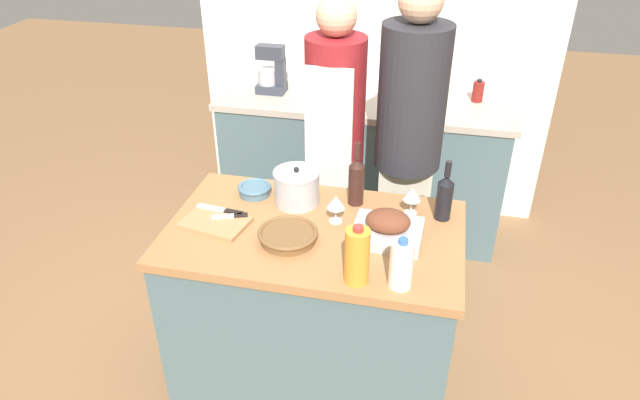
# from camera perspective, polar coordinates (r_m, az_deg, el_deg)

# --- Properties ---
(ground_plane) EXTENTS (12.00, 12.00, 0.00)m
(ground_plane) POSITION_cam_1_polar(r_m,az_deg,el_deg) (2.97, -0.49, -16.89)
(ground_plane) COLOR #8E6642
(kitchen_island) EXTENTS (1.24, 0.75, 0.86)m
(kitchen_island) POSITION_cam_1_polar(r_m,az_deg,el_deg) (2.66, -0.53, -10.68)
(kitchen_island) COLOR #4C666B
(kitchen_island) RESTS_ON ground_plane
(back_counter) EXTENTS (1.83, 0.60, 0.91)m
(back_counter) POSITION_cam_1_polar(r_m,az_deg,el_deg) (3.79, 4.24, 3.60)
(back_counter) COLOR #4C666B
(back_counter) RESTS_ON ground_plane
(back_wall) EXTENTS (2.33, 0.10, 2.55)m
(back_wall) POSITION_cam_1_polar(r_m,az_deg,el_deg) (3.82, 5.58, 16.99)
(back_wall) COLOR silver
(back_wall) RESTS_ON ground_plane
(roasting_pan) EXTENTS (0.29, 0.25, 0.12)m
(roasting_pan) POSITION_cam_1_polar(r_m,az_deg,el_deg) (2.34, 6.78, -2.76)
(roasting_pan) COLOR #BCBCC1
(roasting_pan) RESTS_ON kitchen_island
(wicker_basket) EXTENTS (0.25, 0.25, 0.05)m
(wicker_basket) POSITION_cam_1_polar(r_m,az_deg,el_deg) (2.32, -3.23, -3.52)
(wicker_basket) COLOR brown
(wicker_basket) RESTS_ON kitchen_island
(cutting_board) EXTENTS (0.30, 0.23, 0.02)m
(cutting_board) POSITION_cam_1_polar(r_m,az_deg,el_deg) (2.46, -10.45, -2.25)
(cutting_board) COLOR #AD7F51
(cutting_board) RESTS_ON kitchen_island
(stock_pot) EXTENTS (0.21, 0.21, 0.18)m
(stock_pot) POSITION_cam_1_polar(r_m,az_deg,el_deg) (2.54, -2.34, 1.29)
(stock_pot) COLOR #B7B7BC
(stock_pot) RESTS_ON kitchen_island
(mixing_bowl) EXTENTS (0.15, 0.15, 0.05)m
(mixing_bowl) POSITION_cam_1_polar(r_m,az_deg,el_deg) (2.65, -6.56, 1.07)
(mixing_bowl) COLOR slate
(mixing_bowl) RESTS_ON kitchen_island
(juice_jug) EXTENTS (0.09, 0.09, 0.24)m
(juice_jug) POSITION_cam_1_polar(r_m,az_deg,el_deg) (2.06, 3.73, -5.59)
(juice_jug) COLOR orange
(juice_jug) RESTS_ON kitchen_island
(milk_jug) EXTENTS (0.09, 0.09, 0.20)m
(milk_jug) POSITION_cam_1_polar(r_m,az_deg,el_deg) (2.07, 8.12, -6.39)
(milk_jug) COLOR white
(milk_jug) RESTS_ON kitchen_island
(wine_bottle_green) EXTENTS (0.07, 0.07, 0.30)m
(wine_bottle_green) POSITION_cam_1_polar(r_m,az_deg,el_deg) (2.52, 3.65, 2.01)
(wine_bottle_green) COLOR #381E19
(wine_bottle_green) RESTS_ON kitchen_island
(wine_bottle_dark) EXTENTS (0.07, 0.07, 0.27)m
(wine_bottle_dark) POSITION_cam_1_polar(r_m,az_deg,el_deg) (2.47, 12.35, 0.36)
(wine_bottle_dark) COLOR black
(wine_bottle_dark) RESTS_ON kitchen_island
(wine_glass_left) EXTENTS (0.08, 0.08, 0.13)m
(wine_glass_left) POSITION_cam_1_polar(r_m,az_deg,el_deg) (2.40, 1.61, -0.27)
(wine_glass_left) COLOR silver
(wine_glass_left) RESTS_ON kitchen_island
(wine_glass_right) EXTENTS (0.08, 0.08, 0.13)m
(wine_glass_right) POSITION_cam_1_polar(r_m,az_deg,el_deg) (2.48, 9.20, 0.51)
(wine_glass_right) COLOR silver
(wine_glass_right) RESTS_ON kitchen_island
(knife_chef) EXTENTS (0.22, 0.05, 0.01)m
(knife_chef) POSITION_cam_1_polar(r_m,az_deg,el_deg) (2.52, -9.84, -0.96)
(knife_chef) COLOR #B7B7BC
(knife_chef) RESTS_ON cutting_board
(knife_paring) EXTENTS (0.15, 0.08, 0.01)m
(knife_paring) POSITION_cam_1_polar(r_m,az_deg,el_deg) (2.47, -8.89, -1.59)
(knife_paring) COLOR #B7B7BC
(knife_paring) RESTS_ON cutting_board
(stand_mixer) EXTENTS (0.18, 0.14, 0.30)m
(stand_mixer) POSITION_cam_1_polar(r_m,az_deg,el_deg) (3.68, -4.89, 12.54)
(stand_mixer) COLOR #333842
(stand_mixer) RESTS_ON back_counter
(condiment_bottle_tall) EXTENTS (0.07, 0.07, 0.14)m
(condiment_bottle_tall) POSITION_cam_1_polar(r_m,az_deg,el_deg) (3.67, 15.52, 10.43)
(condiment_bottle_tall) COLOR maroon
(condiment_bottle_tall) RESTS_ON back_counter
(condiment_bottle_short) EXTENTS (0.05, 0.05, 0.17)m
(condiment_bottle_short) POSITION_cam_1_polar(r_m,az_deg,el_deg) (3.66, 1.09, 11.76)
(condiment_bottle_short) COLOR maroon
(condiment_bottle_short) RESTS_ON back_counter
(person_cook_aproned) EXTENTS (0.30, 0.31, 1.67)m
(person_cook_aproned) POSITION_cam_1_polar(r_m,az_deg,el_deg) (2.97, 1.46, 5.88)
(person_cook_aproned) COLOR beige
(person_cook_aproned) RESTS_ON ground_plane
(person_cook_guest) EXTENTS (0.33, 0.33, 1.76)m
(person_cook_guest) POSITION_cam_1_polar(r_m,az_deg,el_deg) (2.91, 8.85, 5.97)
(person_cook_guest) COLOR beige
(person_cook_guest) RESTS_ON ground_plane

